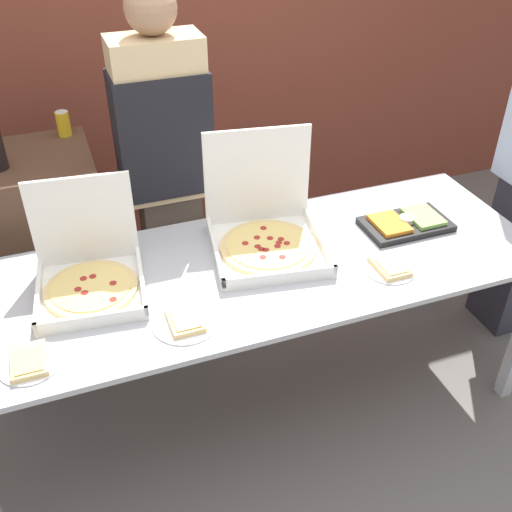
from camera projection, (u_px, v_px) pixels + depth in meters
name	position (u px, v px, depth m)	size (l,w,h in m)	color
ground_plane	(256.00, 399.00, 3.00)	(16.00, 16.00, 0.00)	slate
brick_wall_behind	(155.00, 25.00, 3.49)	(10.00, 0.06, 2.80)	brown
buffet_table	(256.00, 282.00, 2.57)	(2.47, 0.88, 0.83)	#B7BABF
pizza_box_near_right	(265.00, 229.00, 2.60)	(0.54, 0.56, 0.47)	white
pizza_box_near_left	(89.00, 272.00, 2.36)	(0.46, 0.47, 0.41)	white
paper_plate_front_right	(390.00, 267.00, 2.49)	(0.22, 0.22, 0.03)	white
paper_plate_front_left	(29.00, 362.00, 2.04)	(0.21, 0.21, 0.03)	white
paper_plate_front_center	(185.00, 321.00, 2.22)	(0.25, 0.25, 0.03)	white
veggie_tray	(406.00, 223.00, 2.75)	(0.40, 0.23, 0.05)	black
sideboard_podium	(31.00, 255.00, 3.08)	(0.76, 0.56, 1.08)	#4C3323
soda_can_colored	(63.00, 124.00, 2.96)	(0.07, 0.07, 0.12)	gold
person_server_vest	(165.00, 163.00, 2.82)	(0.42, 0.24, 1.85)	#473D33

